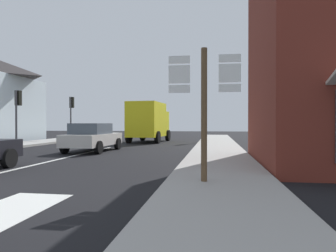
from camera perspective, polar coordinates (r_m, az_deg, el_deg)
ground_plane at (r=17.03m, az=-13.02°, el=-4.46°), size 80.00×80.00×0.00m
sidewalk_right at (r=13.83m, az=9.36°, el=-5.31°), size 2.62×44.00×0.14m
lane_centre_stripe at (r=13.41m, az=-19.38°, el=-5.80°), size 0.16×12.00×0.01m
lane_turn_arrow at (r=6.06m, az=-27.19°, el=-13.56°), size 1.20×2.20×0.01m
sedan_far at (r=16.43m, az=-13.90°, el=-1.98°), size 2.06×4.24×1.47m
delivery_truck at (r=23.89m, az=-3.62°, el=0.94°), size 2.78×5.14×3.05m
route_sign_post at (r=7.09m, az=6.75°, el=4.04°), size 1.66×0.14×3.20m
traffic_light_near_left at (r=20.48m, az=-26.23°, el=3.48°), size 0.30×0.49×3.44m
traffic_light_far_left at (r=26.51m, az=-17.56°, el=3.15°), size 0.30×0.49×3.65m
traffic_light_far_right at (r=23.59m, az=6.62°, el=3.05°), size 0.30×0.49×3.40m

